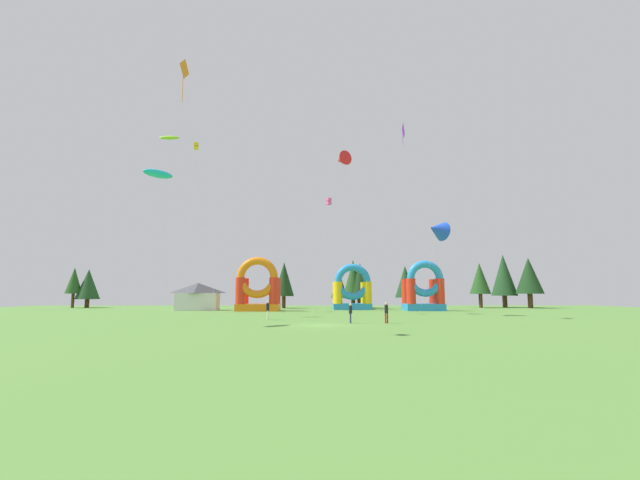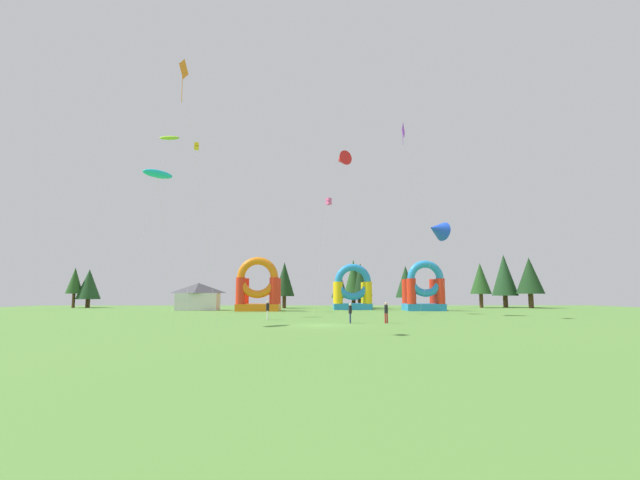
# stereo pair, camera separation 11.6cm
# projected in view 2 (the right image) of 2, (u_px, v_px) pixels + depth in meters

# --- Properties ---
(ground_plane) EXTENTS (120.00, 120.00, 0.00)m
(ground_plane) POSITION_uv_depth(u_px,v_px,m) (322.00, 325.00, 35.54)
(ground_plane) COLOR #548438
(kite_lime_parafoil) EXTENTS (4.95, 2.63, 21.04)m
(kite_lime_parafoil) POSITION_uv_depth(u_px,v_px,m) (169.00, 138.00, 50.74)
(kite_lime_parafoil) COLOR #8CD826
(kite_lime_parafoil) RESTS_ON ground_plane
(kite_blue_delta) EXTENTS (3.28, 4.59, 11.45)m
(kite_blue_delta) POSITION_uv_depth(u_px,v_px,m) (437.00, 230.00, 52.13)
(kite_blue_delta) COLOR blue
(kite_blue_delta) RESTS_ON ground_plane
(kite_pink_box) EXTENTS (2.39, 2.06, 14.95)m
(kite_pink_box) POSITION_uv_depth(u_px,v_px,m) (329.00, 202.00, 57.19)
(kite_pink_box) COLOR #EA599E
(kite_pink_box) RESTS_ON ground_plane
(kite_orange_diamond) EXTENTS (2.76, 2.34, 18.14)m
(kite_orange_diamond) POSITION_uv_depth(u_px,v_px,m) (182.00, 73.00, 29.72)
(kite_orange_diamond) COLOR orange
(kite_orange_diamond) RESTS_ON ground_plane
(kite_purple_diamond) EXTENTS (6.04, 3.32, 20.98)m
(kite_purple_diamond) POSITION_uv_depth(u_px,v_px,m) (402.00, 132.00, 48.17)
(kite_purple_diamond) COLOR purple
(kite_purple_diamond) RESTS_ON ground_plane
(kite_cyan_parafoil) EXTENTS (2.47, 3.21, 12.93)m
(kite_cyan_parafoil) POSITION_uv_depth(u_px,v_px,m) (158.00, 174.00, 36.62)
(kite_cyan_parafoil) COLOR #19B7CC
(kite_cyan_parafoil) RESTS_ON ground_plane
(kite_yellow_box) EXTENTS (0.98, 4.63, 24.68)m
(kite_yellow_box) POSITION_uv_depth(u_px,v_px,m) (196.00, 147.00, 64.64)
(kite_yellow_box) COLOR yellow
(kite_yellow_box) RESTS_ON ground_plane
(kite_red_delta) EXTENTS (6.54, 4.42, 21.29)m
(kite_red_delta) POSITION_uv_depth(u_px,v_px,m) (342.00, 159.00, 58.29)
(kite_red_delta) COLOR red
(kite_red_delta) RESTS_ON ground_plane
(person_far_side) EXTENTS (0.31, 0.31, 1.72)m
(person_far_side) POSITION_uv_depth(u_px,v_px,m) (350.00, 311.00, 38.31)
(person_far_side) COLOR navy
(person_far_side) RESTS_ON ground_plane
(person_near_camera) EXTENTS (0.36, 0.36, 1.81)m
(person_near_camera) POSITION_uv_depth(u_px,v_px,m) (386.00, 311.00, 38.17)
(person_near_camera) COLOR #B21E26
(person_near_camera) RESTS_ON ground_plane
(person_left_edge) EXTENTS (0.38, 0.38, 1.84)m
(person_left_edge) POSITION_uv_depth(u_px,v_px,m) (268.00, 309.00, 43.22)
(person_left_edge) COLOR silver
(person_left_edge) RESTS_ON ground_plane
(inflatable_yellow_castle) EXTENTS (5.70, 4.92, 7.49)m
(inflatable_yellow_castle) POSITION_uv_depth(u_px,v_px,m) (424.00, 292.00, 66.20)
(inflatable_yellow_castle) COLOR #268CD8
(inflatable_yellow_castle) RESTS_ON ground_plane
(inflatable_red_slide) EXTENTS (6.29, 4.98, 7.89)m
(inflatable_red_slide) POSITION_uv_depth(u_px,v_px,m) (258.00, 291.00, 64.92)
(inflatable_red_slide) COLOR orange
(inflatable_red_slide) RESTS_ON ground_plane
(inflatable_orange_dome) EXTENTS (6.02, 4.92, 7.28)m
(inflatable_orange_dome) POSITION_uv_depth(u_px,v_px,m) (352.00, 293.00, 70.23)
(inflatable_orange_dome) COLOR #268CD8
(inflatable_orange_dome) RESTS_ON ground_plane
(festival_tent) EXTENTS (6.26, 3.24, 4.20)m
(festival_tent) POSITION_uv_depth(u_px,v_px,m) (198.00, 297.00, 67.71)
(festival_tent) COLOR silver
(festival_tent) RESTS_ON ground_plane
(tree_row_0) EXTENTS (2.87, 2.87, 7.24)m
(tree_row_0) POSITION_uv_depth(u_px,v_px,m) (75.00, 281.00, 79.25)
(tree_row_0) COLOR #4C331E
(tree_row_0) RESTS_ON ground_plane
(tree_row_1) EXTENTS (4.20, 4.20, 6.99)m
(tree_row_1) POSITION_uv_depth(u_px,v_px,m) (89.00, 284.00, 79.92)
(tree_row_1) COLOR #4C331E
(tree_row_1) RESTS_ON ground_plane
(tree_row_2) EXTENTS (3.60, 3.60, 8.11)m
(tree_row_2) POSITION_uv_depth(u_px,v_px,m) (284.00, 279.00, 77.72)
(tree_row_2) COLOR #4C331E
(tree_row_2) RESTS_ON ground_plane
(tree_row_3) EXTENTS (3.08, 3.08, 6.80)m
(tree_row_3) POSITION_uv_depth(u_px,v_px,m) (340.00, 284.00, 81.35)
(tree_row_3) COLOR #4C331E
(tree_row_3) RESTS_ON ground_plane
(tree_row_4) EXTENTS (3.80, 3.80, 8.48)m
(tree_row_4) POSITION_uv_depth(u_px,v_px,m) (353.00, 279.00, 77.13)
(tree_row_4) COLOR #4C331E
(tree_row_4) RESTS_ON ground_plane
(tree_row_5) EXTENTS (4.22, 4.22, 7.85)m
(tree_row_5) POSITION_uv_depth(u_px,v_px,m) (360.00, 280.00, 76.92)
(tree_row_5) COLOR #4C331E
(tree_row_5) RESTS_ON ground_plane
(tree_row_6) EXTENTS (2.95, 2.95, 6.72)m
(tree_row_6) POSITION_uv_depth(u_px,v_px,m) (359.00, 282.00, 80.58)
(tree_row_6) COLOR #4C331E
(tree_row_6) RESTS_ON ground_plane
(tree_row_7) EXTENTS (3.65, 3.65, 7.47)m
(tree_row_7) POSITION_uv_depth(u_px,v_px,m) (406.00, 282.00, 77.58)
(tree_row_7) COLOR #4C331E
(tree_row_7) RESTS_ON ground_plane
(tree_row_8) EXTENTS (3.72, 3.72, 8.08)m
(tree_row_8) POSITION_uv_depth(u_px,v_px,m) (480.00, 279.00, 79.67)
(tree_row_8) COLOR #4C331E
(tree_row_8) RESTS_ON ground_plane
(tree_row_9) EXTENTS (4.69, 4.69, 9.84)m
(tree_row_9) POSITION_uv_depth(u_px,v_px,m) (504.00, 275.00, 81.97)
(tree_row_9) COLOR #4C331E
(tree_row_9) RESTS_ON ground_plane
(tree_row_10) EXTENTS (4.77, 4.77, 8.99)m
(tree_row_10) POSITION_uv_depth(u_px,v_px,m) (530.00, 276.00, 78.40)
(tree_row_10) COLOR #4C331E
(tree_row_10) RESTS_ON ground_plane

